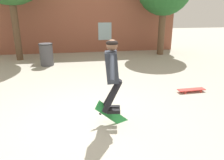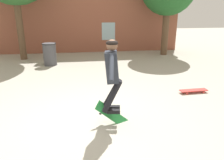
{
  "view_description": "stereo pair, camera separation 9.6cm",
  "coord_description": "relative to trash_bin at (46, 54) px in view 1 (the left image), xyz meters",
  "views": [
    {
      "loc": [
        -0.22,
        -4.16,
        2.27
      ],
      "look_at": [
        0.44,
        -0.27,
        0.95
      ],
      "focal_mm": 35.0,
      "sensor_mm": 36.0,
      "label": 1
    },
    {
      "loc": [
        -0.12,
        -4.17,
        2.27
      ],
      "look_at": [
        0.44,
        -0.27,
        0.95
      ],
      "focal_mm": 35.0,
      "sensor_mm": 36.0,
      "label": 2
    }
  ],
  "objects": [
    {
      "name": "trash_bin",
      "position": [
        0.0,
        0.0,
        0.0
      ],
      "size": [
        0.57,
        0.57,
        0.9
      ],
      "color": "#47474C",
      "rests_on": "ground_plane"
    },
    {
      "name": "building_backdrop",
      "position": [
        1.39,
        2.74,
        1.35
      ],
      "size": [
        10.8,
        0.52,
        4.5
      ],
      "color": "#93513D",
      "rests_on": "ground_plane"
    },
    {
      "name": "ground_plane",
      "position": [
        1.39,
        -4.89,
        -0.47
      ],
      "size": [
        40.0,
        40.0,
        0.0
      ],
      "primitive_type": "plane",
      "color": "#B2AD9E"
    },
    {
      "name": "skateboard_resting",
      "position": [
        4.34,
        -3.76,
        -0.4
      ],
      "size": [
        0.79,
        0.25,
        0.08
      ],
      "rotation": [
        0.0,
        0.0,
        0.04
      ],
      "color": "red",
      "rests_on": "ground_plane"
    },
    {
      "name": "skater",
      "position": [
        1.83,
        -5.16,
        0.68
      ],
      "size": [
        0.44,
        1.36,
        1.43
      ],
      "rotation": [
        0.0,
        0.0,
        -0.16
      ],
      "color": "#282D38"
    },
    {
      "name": "skateboard_flipping",
      "position": [
        1.88,
        -5.09,
        -0.33
      ],
      "size": [
        0.79,
        0.23,
        0.68
      ],
      "rotation": [
        0.0,
        0.0,
        -0.05
      ],
      "color": "#237F38"
    }
  ]
}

